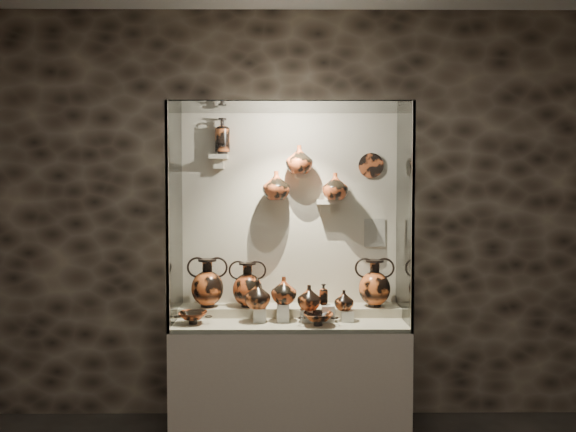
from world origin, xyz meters
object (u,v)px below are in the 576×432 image
object	(u,v)px
ovoid_vase_b	(299,160)
ovoid_vase_a	(276,185)
jug_b	(284,290)
jug_c	(309,297)
jug_a	(258,295)
lekythos_small	(323,293)
ovoid_vase_c	(335,186)
amphora_mid	(247,284)
jug_e	(344,300)
kylix_left	(193,317)
kylix_right	(318,318)
amphora_left	(207,283)
lekythos_tall	(223,134)
amphora_right	(375,283)

from	to	relation	value
ovoid_vase_b	ovoid_vase_a	bearing A→B (deg)	160.94
jug_b	jug_c	size ratio (longest dim) A/B	1.09
jug_a	jug_b	xyz separation A→B (m)	(0.19, 0.02, 0.03)
jug_a	jug_c	xyz separation A→B (m)	(0.38, -0.01, -0.02)
lekythos_small	ovoid_vase_c	xyz separation A→B (m)	(0.10, 0.23, 0.78)
amphora_mid	lekythos_small	size ratio (longest dim) A/B	1.98
jug_e	ovoid_vase_a	distance (m)	1.00
kylix_left	kylix_right	xyz separation A→B (m)	(0.90, -0.06, 0.00)
amphora_left	jug_b	xyz separation A→B (m)	(0.58, -0.18, -0.03)
kylix_left	kylix_right	bearing A→B (deg)	9.81
jug_c	ovoid_vase_b	world-z (taller)	ovoid_vase_b
jug_e	lekythos_tall	size ratio (longest dim) A/B	0.47
ovoid_vase_a	ovoid_vase_b	distance (m)	0.26
amphora_mid	jug_a	bearing A→B (deg)	-73.44
amphora_mid	ovoid_vase_c	xyz separation A→B (m)	(0.67, 0.05, 0.75)
kylix_right	jug_b	bearing A→B (deg)	143.29
jug_b	ovoid_vase_a	world-z (taller)	ovoid_vase_a
jug_e	jug_a	bearing A→B (deg)	-177.70
lekythos_tall	amphora_mid	bearing A→B (deg)	-0.30
lekythos_tall	ovoid_vase_b	bearing A→B (deg)	19.34
amphora_mid	jug_c	distance (m)	0.51
jug_e	jug_c	bearing A→B (deg)	-173.06
jug_a	kylix_right	distance (m)	0.47
amphora_left	amphora_right	world-z (taller)	amphora_left
lekythos_tall	ovoid_vase_b	distance (m)	0.62
amphora_left	amphora_mid	size ratio (longest dim) A/B	1.08
amphora_left	jug_a	bearing A→B (deg)	-26.08
jug_c	kylix_right	distance (m)	0.18
jug_a	jug_c	bearing A→B (deg)	3.96
kylix_left	ovoid_vase_c	bearing A→B (deg)	29.77
jug_b	kylix_left	world-z (taller)	jug_b
jug_b	ovoid_vase_b	size ratio (longest dim) A/B	0.91
amphora_right	ovoid_vase_b	size ratio (longest dim) A/B	1.68
amphora_left	jug_e	bearing A→B (deg)	-8.96
kylix_right	lekythos_tall	size ratio (longest dim) A/B	0.88
jug_a	amphora_left	bearing A→B (deg)	158.26
jug_e	ovoid_vase_a	size ratio (longest dim) A/B	0.67
kylix_right	ovoid_vase_a	distance (m)	1.05
jug_e	lekythos_tall	distance (m)	1.56
jug_c	ovoid_vase_a	bearing A→B (deg)	129.03
kylix_left	amphora_right	bearing A→B (deg)	24.41
jug_e	lekythos_small	distance (m)	0.16
jug_a	ovoid_vase_b	distance (m)	1.07
kylix_right	ovoid_vase_c	xyz separation A→B (m)	(0.15, 0.36, 0.94)
jug_e	lekythos_small	world-z (taller)	lekythos_small
amphora_left	amphora_right	bearing A→B (deg)	0.96
amphora_right	kylix_right	xyz separation A→B (m)	(-0.45, -0.32, -0.20)
ovoid_vase_a	amphora_mid	bearing A→B (deg)	172.17
amphora_left	ovoid_vase_a	bearing A→B (deg)	5.46
jug_a	lekythos_small	world-z (taller)	jug_a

